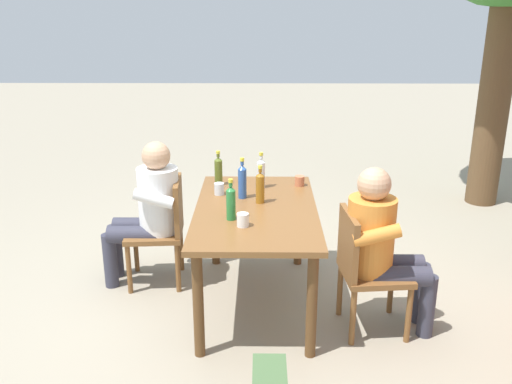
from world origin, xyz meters
name	(u,v)px	position (x,y,z in m)	size (l,w,h in m)	color
ground_plane	(256,302)	(0.00, 0.00, 0.00)	(24.00, 24.00, 0.00)	gray
dining_table	(256,221)	(0.00, 0.00, 0.67)	(1.51, 0.88, 0.77)	brown
chair_far_right	(364,265)	(0.35, 0.74, 0.49)	(0.48, 0.48, 0.87)	brown
chair_near_left	(164,226)	(-0.35, -0.74, 0.49)	(0.47, 0.47, 0.87)	brown
person_in_white_shirt	(382,242)	(0.34, 0.85, 0.66)	(0.47, 0.62, 1.18)	orange
person_in_plaid_shirt	(149,206)	(-0.34, -0.85, 0.66)	(0.47, 0.62, 1.18)	white
bottle_green	(231,202)	(0.23, -0.17, 0.90)	(0.06, 0.06, 0.29)	#287A38
bottle_blue	(242,181)	(-0.21, -0.11, 0.91)	(0.06, 0.06, 0.31)	#2D56A3
bottle_clear	(261,173)	(-0.46, 0.04, 0.90)	(0.06, 0.06, 0.29)	white
bottle_olive	(218,170)	(-0.53, -0.31, 0.90)	(0.06, 0.06, 0.28)	#566623
bottle_amber	(260,187)	(-0.11, 0.03, 0.90)	(0.06, 0.06, 0.29)	#996019
cup_white	(243,220)	(0.35, -0.08, 0.82)	(0.08, 0.08, 0.09)	white
cup_terracotta	(300,181)	(-0.51, 0.35, 0.81)	(0.08, 0.08, 0.08)	#BC6B47
cup_glass	(219,189)	(-0.29, -0.29, 0.82)	(0.08, 0.08, 0.09)	silver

